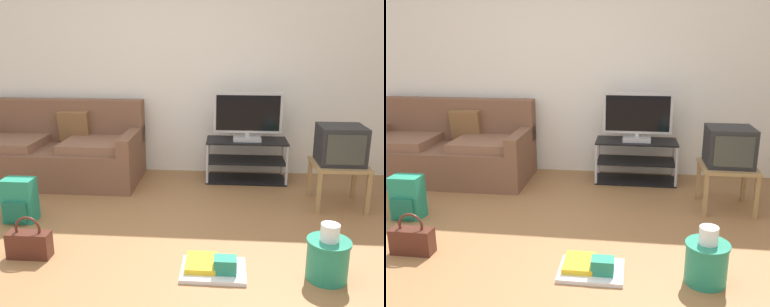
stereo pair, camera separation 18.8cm
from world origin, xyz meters
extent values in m
cube|color=olive|center=(0.00, 0.00, -0.01)|extent=(9.00, 9.80, 0.02)
cube|color=silver|center=(0.00, 2.45, 1.35)|extent=(9.00, 0.10, 2.70)
cube|color=brown|center=(-1.35, 1.89, 0.21)|extent=(1.95, 0.91, 0.41)
cube|color=brown|center=(-1.35, 2.24, 0.66)|extent=(1.95, 0.20, 0.50)
cube|color=brown|center=(-0.44, 1.89, 0.51)|extent=(0.14, 0.91, 0.19)
cube|color=brown|center=(-1.88, 1.83, 0.46)|extent=(0.78, 0.63, 0.10)
cube|color=brown|center=(-0.81, 1.83, 0.46)|extent=(0.78, 0.63, 0.10)
cube|color=brown|center=(-1.18, 2.12, 0.61)|extent=(0.36, 0.17, 0.37)
cube|color=black|center=(0.87, 2.09, 0.48)|extent=(0.93, 0.42, 0.02)
cube|color=black|center=(0.87, 2.09, 0.24)|extent=(0.89, 0.40, 0.02)
cube|color=black|center=(0.87, 2.09, 0.01)|extent=(0.93, 0.42, 0.02)
cylinder|color=#B7B7BC|center=(0.42, 1.90, 0.24)|extent=(0.03, 0.03, 0.49)
cylinder|color=#B7B7BC|center=(1.32, 1.90, 0.24)|extent=(0.03, 0.03, 0.49)
cylinder|color=#B7B7BC|center=(0.42, 2.29, 0.24)|extent=(0.03, 0.03, 0.49)
cylinder|color=#B7B7BC|center=(1.32, 2.29, 0.24)|extent=(0.03, 0.03, 0.49)
cube|color=#B2B2B7|center=(0.87, 2.07, 0.51)|extent=(0.32, 0.22, 0.05)
cube|color=#B2B2B7|center=(0.87, 2.07, 0.56)|extent=(0.05, 0.04, 0.04)
cube|color=#B2B2B7|center=(0.87, 2.07, 0.81)|extent=(0.78, 0.04, 0.46)
cube|color=black|center=(0.87, 2.05, 0.81)|extent=(0.72, 0.01, 0.40)
cube|color=#9E7A4C|center=(1.74, 1.38, 0.42)|extent=(0.52, 0.52, 0.03)
cube|color=#9E7A4C|center=(1.52, 1.15, 0.20)|extent=(0.04, 0.04, 0.41)
cube|color=#9E7A4C|center=(1.97, 1.15, 0.20)|extent=(0.04, 0.04, 0.41)
cube|color=#9E7A4C|center=(1.52, 1.61, 0.20)|extent=(0.04, 0.04, 0.41)
cube|color=#9E7A4C|center=(1.97, 1.61, 0.20)|extent=(0.04, 0.04, 0.41)
cube|color=#232326|center=(1.74, 1.40, 0.62)|extent=(0.43, 0.40, 0.37)
cube|color=#333833|center=(1.74, 1.19, 0.62)|extent=(0.35, 0.01, 0.29)
cube|color=#238466|center=(-1.23, 0.76, 0.20)|extent=(0.28, 0.18, 0.41)
cube|color=#1A634C|center=(-1.23, 0.65, 0.13)|extent=(0.21, 0.04, 0.18)
cylinder|color=#1A634C|center=(-1.31, 0.87, 0.22)|extent=(0.04, 0.04, 0.32)
cylinder|color=#1A634C|center=(-1.16, 0.87, 0.22)|extent=(0.04, 0.04, 0.32)
cube|color=#4C2319|center=(-0.85, 0.12, 0.10)|extent=(0.33, 0.13, 0.20)
torus|color=#4C2319|center=(-0.85, 0.12, 0.23)|extent=(0.20, 0.02, 0.20)
cylinder|color=#238466|center=(1.34, 0.00, 0.15)|extent=(0.28, 0.28, 0.29)
cylinder|color=#238466|center=(1.34, 0.00, 0.28)|extent=(0.30, 0.30, 0.02)
cylinder|color=white|center=(1.34, 0.00, 0.34)|extent=(0.13, 0.13, 0.14)
cube|color=silver|center=(0.56, 0.02, 0.01)|extent=(0.46, 0.35, 0.03)
cube|color=#238466|center=(0.64, -0.03, 0.08)|extent=(0.16, 0.12, 0.11)
cube|color=gold|center=(0.46, 0.05, 0.05)|extent=(0.22, 0.28, 0.04)
camera|label=1|loc=(0.62, -2.67, 1.62)|focal=39.26mm
camera|label=2|loc=(0.81, -2.65, 1.62)|focal=39.26mm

